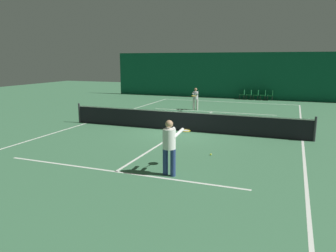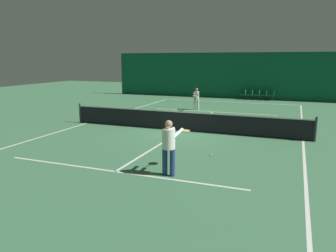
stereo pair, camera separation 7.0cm
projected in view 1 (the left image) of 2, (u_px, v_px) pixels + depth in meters
name	position (u px, v px, depth m)	size (l,w,h in m)	color
ground_plane	(182.00, 131.00, 16.02)	(60.00, 60.00, 0.00)	#3D704C
backdrop_curtain	(235.00, 76.00, 29.07)	(23.00, 0.12, 4.04)	#0F5138
court_line_baseline_far	(228.00, 102.00, 26.91)	(11.00, 0.10, 0.00)	silver
court_line_service_far	(212.00, 112.00, 21.88)	(8.25, 0.10, 0.00)	silver
court_line_service_near	(116.00, 172.00, 10.17)	(8.25, 0.10, 0.00)	silver
court_line_sideline_left	(87.00, 123.00, 17.95)	(0.10, 23.80, 0.00)	silver
court_line_sideline_right	(303.00, 140.00, 14.09)	(0.10, 23.80, 0.00)	silver
court_line_centre	(182.00, 131.00, 16.02)	(0.10, 12.80, 0.00)	silver
tennis_net	(182.00, 120.00, 15.92)	(12.00, 0.10, 1.07)	black
player_near	(170.00, 143.00, 9.70)	(0.60, 1.40, 1.69)	navy
player_far	(195.00, 97.00, 22.50)	(0.55, 1.32, 1.51)	beige
courtside_chair_0	(243.00, 94.00, 28.57)	(0.44, 0.44, 0.84)	#2D2D2D
courtside_chair_1	(250.00, 94.00, 28.36)	(0.44, 0.44, 0.84)	#2D2D2D
courtside_chair_2	(257.00, 94.00, 28.16)	(0.44, 0.44, 0.84)	#2D2D2D
courtside_chair_3	(264.00, 95.00, 27.95)	(0.44, 0.44, 0.84)	#2D2D2D
courtside_chair_4	(271.00, 95.00, 27.74)	(0.44, 0.44, 0.84)	#2D2D2D
tennis_ball	(211.00, 154.00, 11.90)	(0.07, 0.07, 0.07)	#D1DB33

